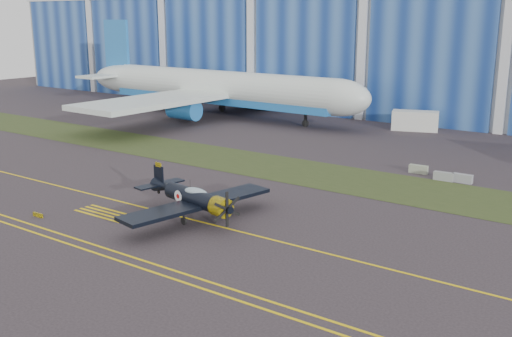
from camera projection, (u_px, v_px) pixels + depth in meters
The scene contains 14 objects.
ground at pixel (338, 229), 47.56m from camera, with size 260.00×260.00×0.00m, color #383034.
grass_median at pixel (405, 189), 58.62m from camera, with size 260.00×10.00×0.02m, color #475128.
taxiway_centreline at pixel (305, 248), 43.60m from camera, with size 200.00×0.20×0.02m, color yellow.
edge_line_near at pixel (225, 296), 36.10m from camera, with size 80.00×0.20×0.02m, color yellow.
edge_line_far at pixel (235, 290), 36.89m from camera, with size 80.00×0.20×0.02m, color yellow.
hold_short_ladder at pixel (106, 214), 51.26m from camera, with size 6.00×2.40×0.02m, color yellow, non-canonical shape.
guard_board_left at pixel (38, 215), 50.38m from camera, with size 1.20×0.15×0.35m, color yellow.
warbird at pixel (193, 197), 49.31m from camera, with size 14.09×15.96×4.14m.
jetliner at pixel (218, 51), 99.44m from camera, with size 64.21×54.90×21.94m.
shipping_container at pixel (415, 121), 88.81m from camera, with size 6.66×2.67×2.89m, color silver.
cart at pixel (173, 102), 114.80m from camera, with size 1.87×1.12×1.12m, color white.
barrier_a at pixel (418, 169), 64.46m from camera, with size 2.00×0.60×0.90m, color gray.
barrier_b at pixel (444, 176), 61.55m from camera, with size 2.00×0.60×0.90m, color gray.
barrier_c at pixel (462, 178), 60.78m from camera, with size 2.00×0.60×0.90m, color gray.
Camera 1 is at (20.72, -40.39, 16.32)m, focal length 42.00 mm.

